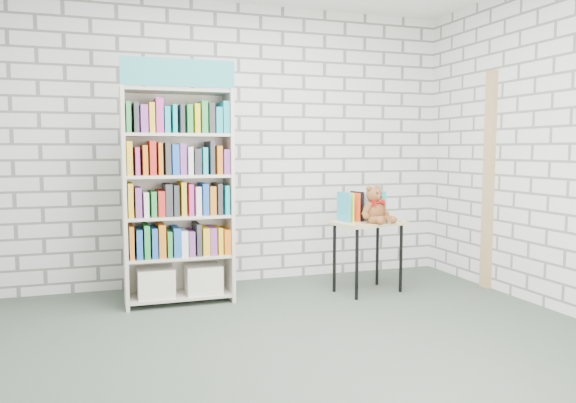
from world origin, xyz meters
name	(u,v)px	position (x,y,z in m)	size (l,w,h in m)	color
ground	(308,343)	(0.00, 0.00, 0.00)	(4.50, 4.50, 0.00)	#3D483D
room_shell	(309,85)	(0.00, 0.00, 1.78)	(4.52, 4.02, 2.81)	silver
bookshelf	(178,195)	(-0.71, 1.36, 0.96)	(0.94, 0.36, 2.10)	beige
display_table	(368,231)	(1.04, 1.15, 0.58)	(0.71, 0.57, 0.68)	tan
table_books	(361,207)	(1.01, 1.25, 0.81)	(0.47, 0.29, 0.26)	#2BA4BB
teddy_bear	(375,208)	(1.06, 1.06, 0.82)	(0.31, 0.31, 0.35)	#612C1A
door_trim	(489,181)	(2.23, 0.95, 1.05)	(0.05, 0.12, 2.10)	tan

